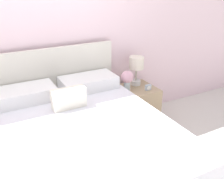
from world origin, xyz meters
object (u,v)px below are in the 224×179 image
nightstand (136,105)px  alarm_clock (148,87)px  table_lamp (136,66)px  bed (82,148)px  flower_vase (127,79)px

nightstand → alarm_clock: size_ratio=6.48×
table_lamp → alarm_clock: table_lamp is taller
table_lamp → bed: bearing=-144.8°
nightstand → table_lamp: 0.53m
table_lamp → alarm_clock: (0.04, -0.23, -0.23)m
flower_vase → alarm_clock: (0.24, -0.12, -0.12)m
flower_vase → table_lamp: bearing=28.2°
bed → nightstand: (1.05, 0.67, -0.09)m
bed → alarm_clock: bearing=25.6°
nightstand → flower_vase: 0.44m
bed → nightstand: 1.25m
alarm_clock → nightstand: bearing=125.3°
nightstand → bed: bearing=-147.7°
bed → alarm_clock: size_ratio=24.93×
bed → flower_vase: 1.16m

